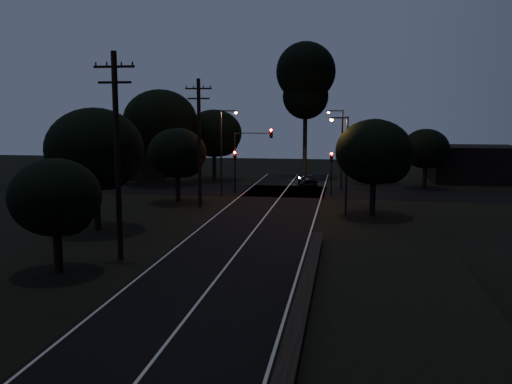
% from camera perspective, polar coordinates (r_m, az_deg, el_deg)
% --- Properties ---
extents(road_surface, '(60.00, 70.00, 0.03)m').
position_cam_1_polar(road_surface, '(45.75, 1.41, -1.83)').
color(road_surface, black).
rests_on(road_surface, ground).
extents(retaining_wall, '(6.93, 26.00, 1.60)m').
position_cam_1_polar(retaining_wall, '(18.18, 14.35, -15.95)').
color(retaining_wall, black).
rests_on(retaining_wall, ground).
extents(utility_pole_mid, '(2.20, 0.30, 11.00)m').
position_cam_1_polar(utility_pole_mid, '(31.03, -13.72, 3.83)').
color(utility_pole_mid, black).
rests_on(utility_pole_mid, ground).
extents(utility_pole_far, '(2.20, 0.30, 10.50)m').
position_cam_1_polar(utility_pole_far, '(47.15, -5.70, 5.13)').
color(utility_pole_far, black).
rests_on(utility_pole_far, ground).
extents(tree_left_b, '(4.46, 4.46, 5.67)m').
position_cam_1_polar(tree_left_b, '(29.28, -19.24, -0.72)').
color(tree_left_b, black).
rests_on(tree_left_b, ground).
extents(tree_left_c, '(6.45, 6.45, 8.15)m').
position_cam_1_polar(tree_left_c, '(39.05, -15.60, 3.92)').
color(tree_left_c, black).
rests_on(tree_left_c, ground).
extents(tree_left_d, '(5.08, 5.08, 6.45)m').
position_cam_1_polar(tree_left_d, '(49.69, -7.72, 3.74)').
color(tree_left_d, black).
rests_on(tree_left_d, ground).
extents(tree_far_nw, '(6.35, 6.35, 8.04)m').
position_cam_1_polar(tree_far_nw, '(65.16, -4.06, 5.75)').
color(tree_far_nw, black).
rests_on(tree_far_nw, ground).
extents(tree_far_w, '(7.99, 7.99, 10.19)m').
position_cam_1_polar(tree_far_w, '(62.57, -9.36, 6.86)').
color(tree_far_w, black).
rests_on(tree_far_w, ground).
extents(tree_far_ne, '(5.57, 5.57, 7.05)m').
position_cam_1_polar(tree_far_ne, '(63.59, 11.99, 4.94)').
color(tree_far_ne, black).
rests_on(tree_far_ne, ground).
extents(tree_far_e, '(4.79, 4.79, 6.08)m').
position_cam_1_polar(tree_far_e, '(61.12, 16.78, 4.06)').
color(tree_far_e, black).
rests_on(tree_far_e, ground).
extents(tree_right_a, '(5.76, 5.76, 7.32)m').
position_cam_1_polar(tree_right_a, '(43.59, 11.98, 3.78)').
color(tree_right_a, black).
rests_on(tree_right_a, ground).
extents(tall_pine, '(7.03, 7.03, 15.97)m').
position_cam_1_polar(tall_pine, '(68.81, 4.99, 11.12)').
color(tall_pine, black).
rests_on(tall_pine, ground).
extents(building_left, '(10.00, 8.00, 4.40)m').
position_cam_1_polar(building_left, '(70.73, -12.55, 3.32)').
color(building_left, black).
rests_on(building_left, ground).
extents(building_right, '(9.00, 7.00, 4.00)m').
position_cam_1_polar(building_right, '(68.26, 20.90, 2.64)').
color(building_right, black).
rests_on(building_right, ground).
extents(signal_left, '(0.28, 0.35, 4.10)m').
position_cam_1_polar(signal_left, '(54.80, -2.12, 2.81)').
color(signal_left, black).
rests_on(signal_left, ground).
extents(signal_right, '(0.28, 0.35, 4.10)m').
position_cam_1_polar(signal_right, '(53.79, 7.55, 2.65)').
color(signal_right, black).
rests_on(signal_right, ground).
extents(signal_mast, '(3.70, 0.35, 6.25)m').
position_cam_1_polar(signal_mast, '(54.38, -0.38, 4.37)').
color(signal_mast, black).
rests_on(signal_mast, ground).
extents(streetlight_a, '(1.66, 0.26, 8.00)m').
position_cam_1_polar(streetlight_a, '(52.86, -3.30, 4.56)').
color(streetlight_a, black).
rests_on(streetlight_a, ground).
extents(streetlight_b, '(1.66, 0.26, 8.00)m').
position_cam_1_polar(streetlight_b, '(57.63, 8.40, 4.79)').
color(streetlight_b, black).
rests_on(streetlight_b, ground).
extents(streetlight_c, '(1.46, 0.26, 7.50)m').
position_cam_1_polar(streetlight_c, '(43.68, 8.84, 3.34)').
color(streetlight_c, black).
rests_on(streetlight_c, ground).
extents(car, '(2.47, 4.21, 1.35)m').
position_cam_1_polar(car, '(60.11, 5.20, 1.19)').
color(car, black).
rests_on(car, ground).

